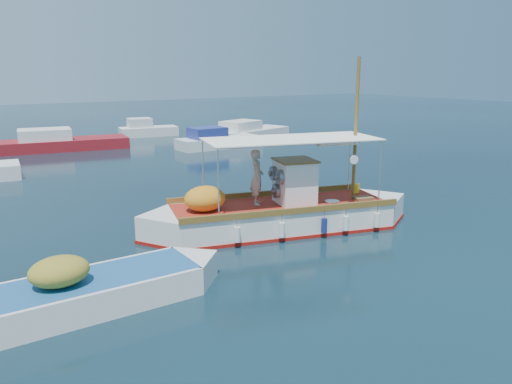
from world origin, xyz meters
TOP-DOWN VIEW (x-y plane):
  - ground at (0.00, 0.00)m, footprint 160.00×160.00m
  - fishing_caique at (-0.16, 0.06)m, footprint 10.21×4.72m
  - dinghy at (-7.63, -2.51)m, footprint 6.87×2.02m
  - bg_boat_n at (-2.73, 24.18)m, footprint 9.21×4.01m
  - bg_boat_ne at (7.37, 18.83)m, footprint 6.48×2.40m
  - bg_boat_e at (12.13, 21.93)m, footprint 8.27×4.80m
  - bg_boat_far_n at (5.48, 28.39)m, footprint 5.26×2.72m

SIDE VIEW (x-z plane):
  - ground at x=0.00m, z-range 0.00..0.00m
  - dinghy at x=-7.63m, z-range -0.49..1.19m
  - bg_boat_ne at x=7.37m, z-range -0.41..1.39m
  - bg_boat_e at x=12.13m, z-range -0.41..1.39m
  - bg_boat_n at x=-2.73m, z-range -0.41..1.39m
  - bg_boat_far_n at x=5.48m, z-range -0.41..1.39m
  - fishing_caique at x=-0.16m, z-range -2.64..3.79m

